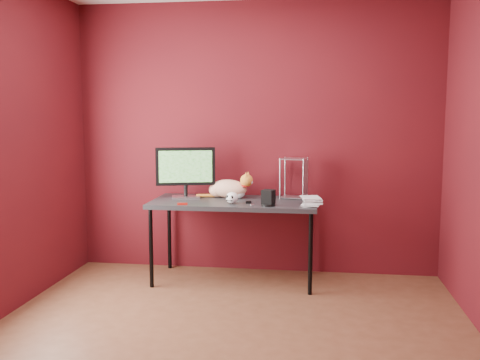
# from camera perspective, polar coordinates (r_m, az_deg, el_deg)

# --- Properties ---
(room) EXTENTS (3.52, 3.52, 2.61)m
(room) POSITION_cam_1_polar(r_m,az_deg,el_deg) (3.44, -1.61, 5.50)
(room) COLOR #55301D
(room) RESTS_ON ground
(desk) EXTENTS (1.50, 0.70, 0.75)m
(desk) POSITION_cam_1_polar(r_m,az_deg,el_deg) (4.89, -0.62, -2.79)
(desk) COLOR black
(desk) RESTS_ON ground
(monitor) EXTENTS (0.54, 0.24, 0.48)m
(monitor) POSITION_cam_1_polar(r_m,az_deg,el_deg) (5.00, -5.83, 1.07)
(monitor) COLOR silver
(monitor) RESTS_ON desk
(cat) EXTENTS (0.55, 0.27, 0.26)m
(cat) POSITION_cam_1_polar(r_m,az_deg,el_deg) (5.03, -1.22, -0.90)
(cat) COLOR orange
(cat) RESTS_ON desk
(skull_mug) EXTENTS (0.11, 0.11, 0.10)m
(skull_mug) POSITION_cam_1_polar(r_m,az_deg,el_deg) (4.70, -0.86, -1.90)
(skull_mug) COLOR white
(skull_mug) RESTS_ON desk
(speaker) EXTENTS (0.12, 0.12, 0.14)m
(speaker) POSITION_cam_1_polar(r_m,az_deg,el_deg) (4.60, 3.04, -1.97)
(speaker) COLOR black
(speaker) RESTS_ON desk
(book_stack) EXTENTS (0.20, 0.24, 0.85)m
(book_stack) POSITION_cam_1_polar(r_m,az_deg,el_deg) (4.62, 6.83, 2.51)
(book_stack) COLOR beige
(book_stack) RESTS_ON desk
(wire_rack) EXTENTS (0.25, 0.22, 0.38)m
(wire_rack) POSITION_cam_1_polar(r_m,az_deg,el_deg) (5.02, 5.76, 0.21)
(wire_rack) COLOR silver
(wire_rack) RESTS_ON desk
(pocket_knife) EXTENTS (0.09, 0.05, 0.02)m
(pocket_knife) POSITION_cam_1_polar(r_m,az_deg,el_deg) (4.68, -6.17, -2.55)
(pocket_knife) COLOR #B0150D
(pocket_knife) RESTS_ON desk
(black_gadget) EXTENTS (0.05, 0.04, 0.02)m
(black_gadget) POSITION_cam_1_polar(r_m,az_deg,el_deg) (4.73, 0.91, -2.38)
(black_gadget) COLOR black
(black_gadget) RESTS_ON desk
(washer) EXTENTS (0.04, 0.04, 0.00)m
(washer) POSITION_cam_1_polar(r_m,az_deg,el_deg) (4.66, 1.29, -2.64)
(washer) COLOR silver
(washer) RESTS_ON desk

